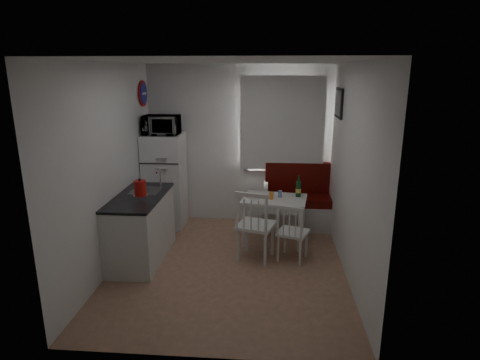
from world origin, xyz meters
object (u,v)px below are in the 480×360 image
object	(u,v)px
kettle	(140,188)
microwave	(161,125)
bench	(307,206)
dining_table	(274,203)
chair_left	(256,219)
chair_right	(293,227)
wine_bottle	(299,186)
fridge	(165,181)
kitchen_counter	(141,227)

from	to	relation	value
kettle	microwave	bearing A→B (deg)	91.35
bench	dining_table	size ratio (longest dim) A/B	1.46
dining_table	chair_left	size ratio (longest dim) A/B	1.75
chair_right	chair_left	bearing A→B (deg)	-157.39
chair_right	bench	bearing A→B (deg)	97.87
microwave	wine_bottle	size ratio (longest dim) A/B	1.68
wine_bottle	fridge	bearing A→B (deg)	168.16
dining_table	chair_right	size ratio (longest dim) A/B	2.07
chair_left	wine_bottle	xyz separation A→B (m)	(0.60, 0.77, 0.24)
dining_table	kettle	distance (m)	1.95
chair_right	kitchen_counter	bearing A→B (deg)	-158.27
microwave	kettle	xyz separation A→B (m)	(0.03, -1.27, -0.65)
chair_left	kettle	world-z (taller)	kettle
wine_bottle	bench	bearing A→B (deg)	70.98
dining_table	bench	bearing A→B (deg)	58.59
kettle	chair_left	bearing A→B (deg)	3.93
chair_left	chair_right	bearing A→B (deg)	17.87
kettle	bench	bearing A→B (deg)	32.07
fridge	wine_bottle	distance (m)	2.17
bench	microwave	size ratio (longest dim) A/B	2.67
microwave	bench	bearing A→B (deg)	4.04
fridge	wine_bottle	xyz separation A→B (m)	(2.13, -0.45, 0.09)
bench	wine_bottle	bearing A→B (deg)	-109.02
dining_table	chair_right	distance (m)	0.71
kitchen_counter	wine_bottle	distance (m)	2.32
fridge	microwave	distance (m)	0.91
kitchen_counter	kettle	bearing A→B (deg)	-56.82
dining_table	chair_left	bearing A→B (deg)	-102.35
dining_table	microwave	distance (m)	2.13
chair_right	microwave	distance (m)	2.61
kitchen_counter	kettle	size ratio (longest dim) A/B	5.32
chair_left	fridge	world-z (taller)	fridge
chair_right	wine_bottle	size ratio (longest dim) A/B	1.49
chair_left	fridge	size ratio (longest dim) A/B	0.37
bench	dining_table	xyz separation A→B (m)	(-0.54, -0.66, 0.27)
kitchen_counter	fridge	distance (m)	1.28
fridge	dining_table	bearing A→B (deg)	-17.08
bench	wine_bottle	world-z (taller)	bench
chair_left	wine_bottle	world-z (taller)	wine_bottle
dining_table	wine_bottle	world-z (taller)	wine_bottle
fridge	kitchen_counter	bearing A→B (deg)	-90.90
kettle	fridge	bearing A→B (deg)	91.30
chair_right	fridge	size ratio (longest dim) A/B	0.32
microwave	dining_table	bearing A→B (deg)	-15.59
chair_left	wine_bottle	bearing A→B (deg)	67.86
kettle	wine_bottle	size ratio (longest dim) A/B	0.77
fridge	kettle	world-z (taller)	fridge
kettle	wine_bottle	bearing A→B (deg)	22.66
kitchen_counter	fridge	size ratio (longest dim) A/B	0.87
bench	chair_left	world-z (taller)	bench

